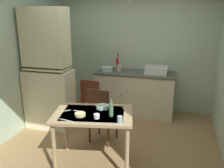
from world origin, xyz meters
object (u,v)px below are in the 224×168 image
Objects in this scene: sink_basin at (156,70)px; chair_far_side at (101,115)px; hutch_cabinet at (48,74)px; glass_bottle at (111,109)px; chair_by_counter at (93,98)px; mixing_bowl_counter at (107,69)px; teacup_cream at (97,116)px; hand_pump at (117,63)px; dining_table at (93,121)px; serving_bowl_wide at (80,114)px.

chair_far_side is (-0.72, -1.38, -0.48)m from sink_basin.
hutch_cabinet reaches higher than chair_far_side.
chair_by_counter is at bearing 119.75° from glass_bottle.
sink_basin is at bearing 29.26° from chair_by_counter.
mixing_bowl_counter is 3.14× the size of teacup_cream.
hand_pump is 1.61× the size of mixing_bowl_counter.
hand_pump is (-0.83, 0.05, 0.09)m from sink_basin.
teacup_cream is (1.29, -1.03, -0.21)m from hutch_cabinet.
chair_far_side is 1.09× the size of chair_by_counter.
chair_far_side is (-0.08, 0.58, -0.17)m from dining_table.
sink_basin reaches higher than chair_far_side.
hutch_cabinet reaches higher than serving_bowl_wide.
hutch_cabinet is 1.72m from glass_bottle.
teacup_cream is (0.24, -0.01, 0.01)m from serving_bowl_wide.
hutch_cabinet is 2.51× the size of chair_by_counter.
mixing_bowl_counter reaches higher than chair_far_side.
hand_pump is 2.06m from dining_table.
hand_pump reaches higher than teacup_cream.
chair_far_side reaches higher than serving_bowl_wide.
hutch_cabinet is at bearing 147.85° from glass_bottle.
sink_basin is at bearing 70.01° from serving_bowl_wide.
mixing_bowl_counter is (-1.03, -0.05, -0.03)m from sink_basin.
hutch_cabinet is 1.26m from chair_far_side.
sink_basin is 2.03m from glass_bottle.
glass_bottle reaches higher than dining_table.
hand_pump is 1.54m from chair_far_side.
glass_bottle is (0.46, -2.04, -0.19)m from hand_pump.
mixing_bowl_counter is 0.20× the size of dining_table.
hand_pump is 0.33× the size of dining_table.
mixing_bowl_counter is 0.28× the size of chair_by_counter.
sink_basin reaches higher than glass_bottle.
sink_basin is 0.37× the size of dining_table.
sink_basin is 5.71× the size of teacup_cream.
mixing_bowl_counter reaches higher than dining_table.
serving_bowl_wide is at bearing -109.99° from sink_basin.
dining_table is at bearing -68.93° from chair_by_counter.
mixing_bowl_counter is 2.05m from glass_bottle.
sink_basin is 0.83m from hand_pump.
hand_pump is at bearing 94.46° from chair_far_side.
sink_basin is at bearing 2.78° from mixing_bowl_counter.
chair_far_side is at bearing -85.54° from hand_pump.
glass_bottle is (0.66, -1.94, -0.07)m from mixing_bowl_counter.
mixing_bowl_counter is at bearing 101.71° from dining_table.
chair_by_counter is 1.61m from glass_bottle.
glass_bottle is at bearing 37.63° from teacup_cream.
hand_pump reaches higher than dining_table.
dining_table is (-0.63, -1.97, -0.31)m from sink_basin.
chair_far_side reaches higher than dining_table.
hutch_cabinet is 9.00× the size of mixing_bowl_counter.
dining_table is 0.61m from chair_far_side.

